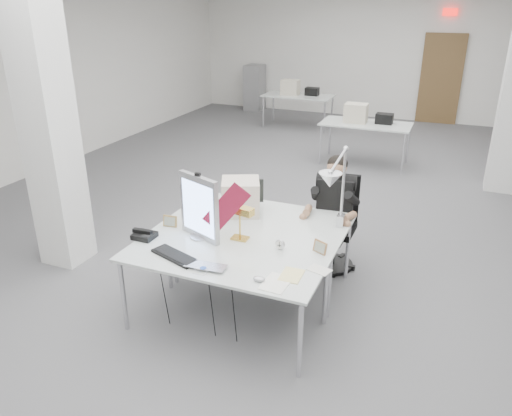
# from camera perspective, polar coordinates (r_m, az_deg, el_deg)

# --- Properties ---
(room_shell) EXTENTS (10.04, 14.04, 3.24)m
(room_shell) POSITION_cam_1_polar(r_m,az_deg,el_deg) (6.47, 6.86, 12.41)
(room_shell) COLOR #545456
(room_shell) RESTS_ON ground
(desk_main) EXTENTS (1.80, 0.90, 0.02)m
(desk_main) POSITION_cam_1_polar(r_m,az_deg,el_deg) (4.45, -3.64, -5.56)
(desk_main) COLOR silver
(desk_main) RESTS_ON room_shell
(desk_second) EXTENTS (1.80, 0.90, 0.02)m
(desk_second) POSITION_cam_1_polar(r_m,az_deg,el_deg) (5.19, 0.68, -1.17)
(desk_second) COLOR silver
(desk_second) RESTS_ON room_shell
(bg_desk_a) EXTENTS (1.60, 0.80, 0.02)m
(bg_desk_a) POSITION_cam_1_polar(r_m,az_deg,el_deg) (9.37, 12.47, 9.36)
(bg_desk_a) COLOR silver
(bg_desk_a) RESTS_ON room_shell
(bg_desk_b) EXTENTS (1.60, 0.80, 0.02)m
(bg_desk_b) POSITION_cam_1_polar(r_m,az_deg,el_deg) (11.94, 4.85, 12.66)
(bg_desk_b) COLOR silver
(bg_desk_b) RESTS_ON room_shell
(filing_cabinet) EXTENTS (0.45, 0.55, 1.20)m
(filing_cabinet) POSITION_cam_1_polar(r_m,az_deg,el_deg) (13.88, -0.15, 13.59)
(filing_cabinet) COLOR gray
(filing_cabinet) RESTS_ON room_shell
(office_chair) EXTENTS (0.57, 0.57, 1.05)m
(office_chair) POSITION_cam_1_polar(r_m,az_deg,el_deg) (5.62, 8.93, -1.94)
(office_chair) COLOR black
(office_chair) RESTS_ON room_shell
(seated_person) EXTENTS (0.55, 0.66, 0.92)m
(seated_person) POSITION_cam_1_polar(r_m,az_deg,el_deg) (5.42, 9.04, 1.45)
(seated_person) COLOR black
(seated_person) RESTS_ON office_chair
(monitor) EXTENTS (0.48, 0.23, 0.62)m
(monitor) POSITION_cam_1_polar(r_m,az_deg,el_deg) (4.66, -6.51, 0.08)
(monitor) COLOR #A8A8AC
(monitor) RESTS_ON desk_main
(pennant) EXTENTS (0.42, 0.17, 0.48)m
(pennant) POSITION_cam_1_polar(r_m,az_deg,el_deg) (4.48, -3.39, 0.08)
(pennant) COLOR maroon
(pennant) RESTS_ON monitor
(keyboard) EXTENTS (0.51, 0.31, 0.02)m
(keyboard) POSITION_cam_1_polar(r_m,az_deg,el_deg) (4.45, -9.23, -5.45)
(keyboard) COLOR black
(keyboard) RESTS_ON desk_main
(laptop) EXTENTS (0.37, 0.25, 0.03)m
(laptop) POSITION_cam_1_polar(r_m,az_deg,el_deg) (4.21, -6.06, -7.01)
(laptop) COLOR #B3B3B8
(laptop) RESTS_ON desk_main
(mouse) EXTENTS (0.11, 0.07, 0.04)m
(mouse) POSITION_cam_1_polar(r_m,az_deg,el_deg) (4.05, 0.34, -8.10)
(mouse) COLOR #B9B9BE
(mouse) RESTS_ON desk_main
(bankers_lamp) EXTENTS (0.34, 0.20, 0.36)m
(bankers_lamp) POSITION_cam_1_polar(r_m,az_deg,el_deg) (4.65, -1.86, -1.57)
(bankers_lamp) COLOR #BA893A
(bankers_lamp) RESTS_ON desk_main
(desk_phone) EXTENTS (0.20, 0.18, 0.05)m
(desk_phone) POSITION_cam_1_polar(r_m,az_deg,el_deg) (4.85, -12.63, -3.10)
(desk_phone) COLOR black
(desk_phone) RESTS_ON desk_main
(picture_frame_left) EXTENTS (0.15, 0.05, 0.12)m
(picture_frame_left) POSITION_cam_1_polar(r_m,az_deg,el_deg) (5.02, -9.79, -1.48)
(picture_frame_left) COLOR tan
(picture_frame_left) RESTS_ON desk_main
(picture_frame_right) EXTENTS (0.15, 0.10, 0.11)m
(picture_frame_right) POSITION_cam_1_polar(r_m,az_deg,el_deg) (4.49, 7.33, -4.44)
(picture_frame_right) COLOR #A87448
(picture_frame_right) RESTS_ON desk_main
(desk_clock) EXTENTS (0.09, 0.05, 0.09)m
(desk_clock) POSITION_cam_1_polar(r_m,az_deg,el_deg) (4.52, 2.78, -4.13)
(desk_clock) COLOR silver
(desk_clock) RESTS_ON desk_main
(paper_stack_a) EXTENTS (0.22, 0.30, 0.01)m
(paper_stack_a) POSITION_cam_1_polar(r_m,az_deg,el_deg) (4.03, 2.33, -8.55)
(paper_stack_a) COLOR white
(paper_stack_a) RESTS_ON desk_main
(paper_stack_b) EXTENTS (0.18, 0.24, 0.01)m
(paper_stack_b) POSITION_cam_1_polar(r_m,az_deg,el_deg) (4.14, 4.08, -7.66)
(paper_stack_b) COLOR #F9E995
(paper_stack_b) RESTS_ON desk_main
(paper_stack_c) EXTENTS (0.21, 0.18, 0.01)m
(paper_stack_c) POSITION_cam_1_polar(r_m,az_deg,el_deg) (4.24, 7.26, -7.03)
(paper_stack_c) COLOR silver
(paper_stack_c) RESTS_ON desk_main
(beige_monitor) EXTENTS (0.50, 0.49, 0.37)m
(beige_monitor) POSITION_cam_1_polar(r_m,az_deg,el_deg) (5.22, -1.77, 1.29)
(beige_monitor) COLOR beige
(beige_monitor) RESTS_ON desk_second
(architect_lamp) EXTENTS (0.30, 0.70, 0.88)m
(architect_lamp) POSITION_cam_1_polar(r_m,az_deg,el_deg) (4.66, 9.23, 1.65)
(architect_lamp) COLOR silver
(architect_lamp) RESTS_ON desk_second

